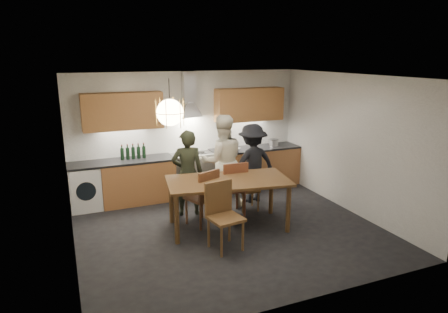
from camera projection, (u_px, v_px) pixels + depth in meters
name	position (u px, v px, depth m)	size (l,w,h in m)	color
ground	(229.00, 229.00, 6.91)	(5.00, 5.00, 0.00)	black
room_shell	(229.00, 132.00, 6.48)	(5.02, 4.52, 2.61)	white
counter_run	(194.00, 174.00, 8.55)	(5.00, 0.62, 0.90)	#C6824C
range_stove	(193.00, 174.00, 8.54)	(0.90, 0.60, 0.92)	silver
wall_fixtures	(190.00, 107.00, 8.29)	(4.30, 0.54, 1.10)	#C2844A
pendant_lamp	(170.00, 113.00, 5.92)	(0.43, 0.43, 0.70)	black
dining_table	(228.00, 185.00, 6.81)	(2.20, 1.35, 0.87)	brown
chair_back_left	(205.00, 194.00, 6.92)	(0.60, 0.60, 1.03)	brown
chair_back_mid	(233.00, 185.00, 7.34)	(0.49, 0.49, 1.05)	brown
chair_back_right	(249.00, 187.00, 7.60)	(0.41, 0.41, 0.84)	brown
chair_front	(222.00, 211.00, 6.15)	(0.54, 0.54, 1.05)	brown
person_left	(188.00, 173.00, 7.38)	(0.59, 0.39, 1.62)	black
person_mid	(222.00, 161.00, 7.77)	(0.89, 0.69, 1.83)	#ECE5CE
person_right	(252.00, 163.00, 8.07)	(1.04, 0.60, 1.60)	black
mixing_bowl	(233.00, 149.00, 8.67)	(0.28, 0.28, 0.07)	#ABABAE
stock_pot	(274.00, 143.00, 9.12)	(0.21, 0.21, 0.15)	#B9B9BC
wine_bottles	(133.00, 151.00, 7.98)	(0.51, 0.07, 0.30)	black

